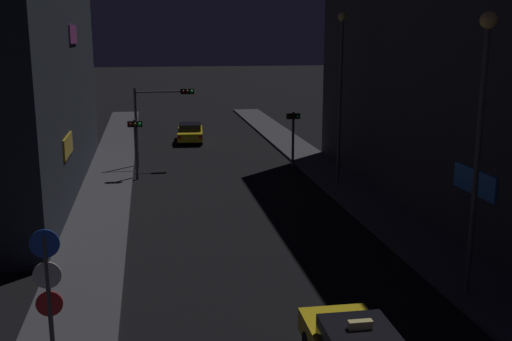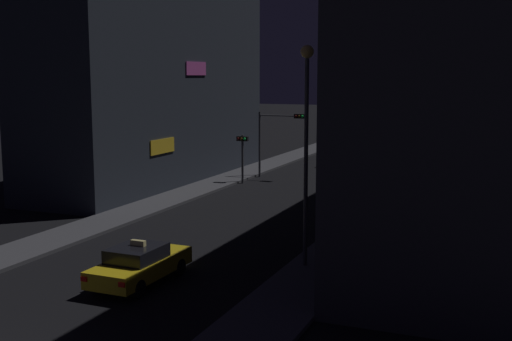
# 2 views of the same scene
# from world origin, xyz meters

# --- Properties ---
(sidewalk_left) EXTENTS (2.60, 61.63, 0.16)m
(sidewalk_left) POSITION_xyz_m (-6.21, 28.82, 0.08)
(sidewalk_left) COLOR #424247
(sidewalk_left) RESTS_ON ground_plane
(sidewalk_right) EXTENTS (2.60, 61.63, 0.16)m
(sidewalk_right) POSITION_xyz_m (6.21, 28.82, 0.08)
(sidewalk_right) COLOR #424247
(sidewalk_right) RESTS_ON ground_plane
(building_facade_left) EXTENTS (6.27, 23.18, 17.19)m
(building_facade_left) POSITION_xyz_m (-10.60, 28.64, 8.60)
(building_facade_left) COLOR #282D38
(building_facade_left) RESTS_ON ground_plane
(taxi) EXTENTS (1.88, 4.48, 1.62)m
(taxi) POSITION_xyz_m (0.64, 8.54, 0.74)
(taxi) COLOR yellow
(taxi) RESTS_ON ground_plane
(far_car) EXTENTS (2.13, 4.57, 1.42)m
(far_car) POSITION_xyz_m (-0.88, 41.62, 0.73)
(far_car) COLOR yellow
(far_car) RESTS_ON ground_plane
(traffic_light_overhead) EXTENTS (3.57, 0.41, 4.82)m
(traffic_light_overhead) POSITION_xyz_m (-3.28, 33.14, 3.50)
(traffic_light_overhead) COLOR #47474C
(traffic_light_overhead) RESTS_ON ground_plane
(traffic_light_left_kerb) EXTENTS (0.80, 0.42, 3.38)m
(traffic_light_left_kerb) POSITION_xyz_m (-4.66, 29.97, 2.44)
(traffic_light_left_kerb) COLOR #47474C
(traffic_light_left_kerb) RESTS_ON ground_plane
(traffic_light_right_kerb) EXTENTS (0.80, 0.42, 3.36)m
(traffic_light_right_kerb) POSITION_xyz_m (4.66, 31.72, 2.43)
(traffic_light_right_kerb) COLOR #47474C
(traffic_light_right_kerb) RESTS_ON ground_plane
(street_lamp_near_block) EXTENTS (0.50, 0.50, 8.40)m
(street_lamp_near_block) POSITION_xyz_m (5.57, 12.54, 5.70)
(street_lamp_near_block) COLOR #47474C
(street_lamp_near_block) RESTS_ON sidewalk_right
(street_lamp_far_block) EXTENTS (0.46, 0.46, 8.85)m
(street_lamp_far_block) POSITION_xyz_m (5.91, 26.70, 5.73)
(street_lamp_far_block) COLOR #47474C
(street_lamp_far_block) RESTS_ON sidewalk_right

